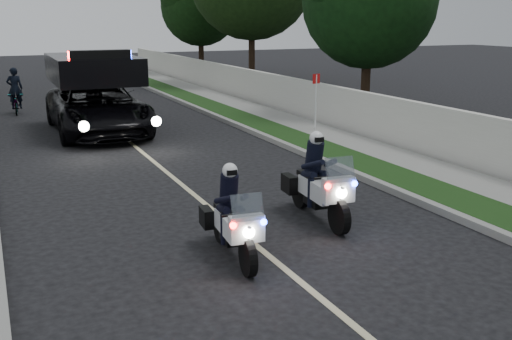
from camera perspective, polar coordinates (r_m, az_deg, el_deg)
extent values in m
plane|color=black|center=(8.26, 7.80, -13.33)|extent=(120.00, 120.00, 0.00)
cube|color=gray|center=(18.43, 2.15, 2.67)|extent=(0.20, 60.00, 0.15)
cube|color=#193814|center=(18.75, 4.07, 2.86)|extent=(1.20, 60.00, 0.16)
cube|color=gray|center=(19.39, 7.46, 3.16)|extent=(1.40, 60.00, 0.16)
cube|color=beige|center=(19.82, 9.99, 5.28)|extent=(0.22, 60.00, 1.50)
cube|color=#BFB78C|center=(17.05, -10.28, 1.24)|extent=(0.12, 50.00, 0.01)
imported|color=black|center=(21.02, -14.77, 3.46)|extent=(2.93, 6.24, 3.02)
imported|color=black|center=(26.28, -21.84, 5.02)|extent=(0.67, 1.66, 0.85)
imported|color=black|center=(26.28, -21.84, 5.02)|extent=(0.61, 0.42, 1.67)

